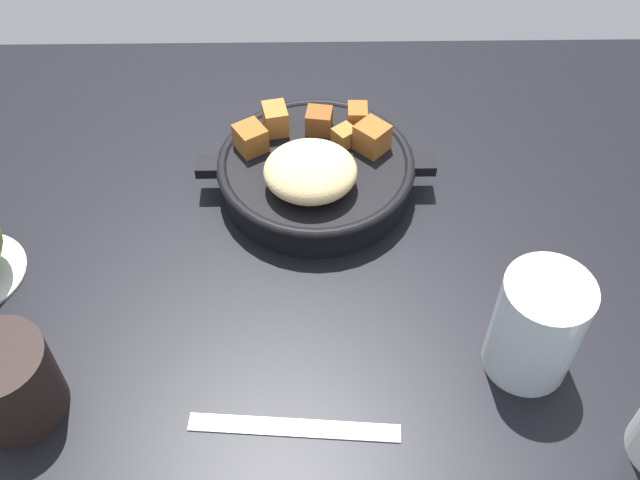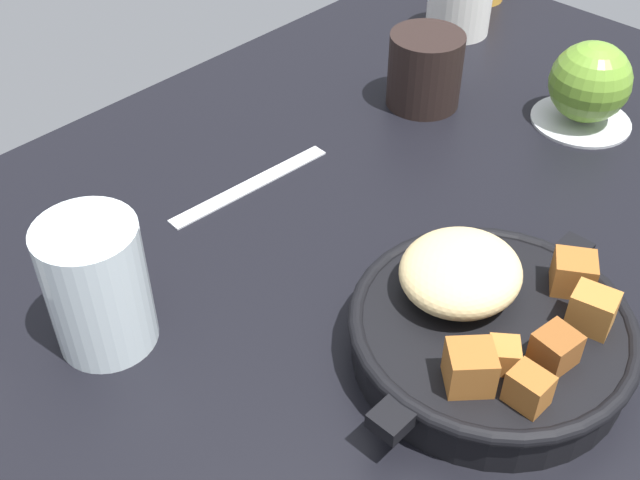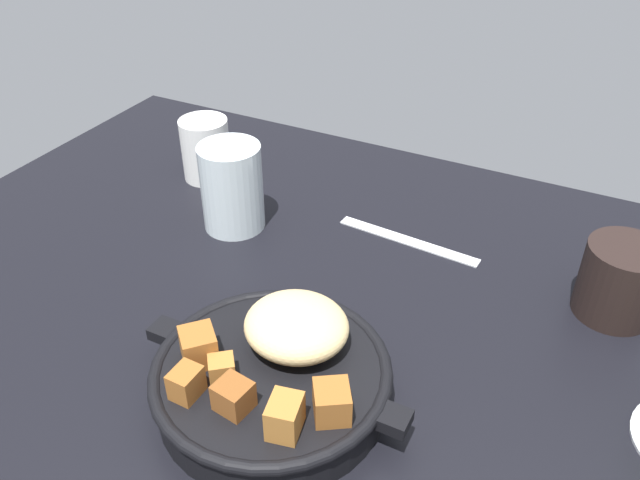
# 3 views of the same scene
# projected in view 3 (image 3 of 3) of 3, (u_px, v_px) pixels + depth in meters

# --- Properties ---
(ground_plane) EXTENTS (1.12, 0.78, 0.02)m
(ground_plane) POSITION_uv_depth(u_px,v_px,m) (348.00, 336.00, 0.66)
(ground_plane) COLOR black
(cast_iron_skillet) EXTENTS (0.25, 0.21, 0.08)m
(cast_iron_skillet) POSITION_uv_depth(u_px,v_px,m) (274.00, 373.00, 0.56)
(cast_iron_skillet) COLOR black
(cast_iron_skillet) RESTS_ON ground_plane
(butter_knife) EXTENTS (0.18, 0.03, 0.00)m
(butter_knife) POSITION_uv_depth(u_px,v_px,m) (407.00, 240.00, 0.77)
(butter_knife) COLOR silver
(butter_knife) RESTS_ON ground_plane
(coffee_mug_dark) EXTENTS (0.08, 0.08, 0.08)m
(coffee_mug_dark) POSITION_uv_depth(u_px,v_px,m) (620.00, 281.00, 0.65)
(coffee_mug_dark) COLOR black
(coffee_mug_dark) RESTS_ON ground_plane
(water_glass_tall) EXTENTS (0.07, 0.07, 0.11)m
(water_glass_tall) POSITION_uv_depth(u_px,v_px,m) (232.00, 187.00, 0.77)
(water_glass_tall) COLOR silver
(water_glass_tall) RESTS_ON ground_plane
(white_creamer_pitcher) EXTENTS (0.07, 0.07, 0.08)m
(white_creamer_pitcher) POSITION_uv_depth(u_px,v_px,m) (206.00, 149.00, 0.88)
(white_creamer_pitcher) COLOR white
(white_creamer_pitcher) RESTS_ON ground_plane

